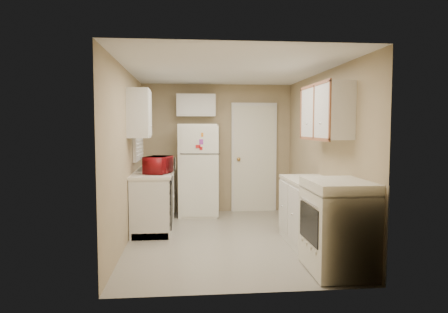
{
  "coord_description": "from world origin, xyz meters",
  "views": [
    {
      "loc": [
        -0.57,
        -5.61,
        1.61
      ],
      "look_at": [
        0.0,
        0.5,
        1.15
      ],
      "focal_mm": 32.0,
      "sensor_mm": 36.0,
      "label": 1
    }
  ],
  "objects": [
    {
      "name": "refrigerator",
      "position": [
        -0.35,
        1.58,
        0.83
      ],
      "size": [
        0.77,
        0.75,
        1.66
      ],
      "primitive_type": "cube",
      "rotation": [
        0.0,
        0.0,
        -0.13
      ],
      "color": "white",
      "rests_on": "floor"
    },
    {
      "name": "wall_left",
      "position": [
        -1.4,
        0.0,
        1.2
      ],
      "size": [
        3.8,
        3.8,
        0.0
      ],
      "primitive_type": "plane",
      "color": "tan",
      "rests_on": "floor"
    },
    {
      "name": "upper_cabinet_right",
      "position": [
        1.25,
        -0.5,
        1.8
      ],
      "size": [
        0.3,
        1.2,
        0.7
      ],
      "primitive_type": "cube",
      "color": "silver",
      "rests_on": "wall_right"
    },
    {
      "name": "stove",
      "position": [
        1.11,
        -1.41,
        0.52
      ],
      "size": [
        0.69,
        0.85,
        1.03
      ],
      "primitive_type": "cube",
      "rotation": [
        0.0,
        0.0,
        -0.01
      ],
      "color": "white",
      "rests_on": "floor"
    },
    {
      "name": "sink",
      "position": [
        -1.1,
        1.05,
        0.86
      ],
      "size": [
        0.54,
        0.74,
        0.16
      ],
      "primitive_type": "cube",
      "color": "gray",
      "rests_on": "left_counter"
    },
    {
      "name": "wall_front",
      "position": [
        0.0,
        -1.9,
        1.2
      ],
      "size": [
        2.8,
        2.8,
        0.0
      ],
      "primitive_type": "plane",
      "color": "tan",
      "rests_on": "floor"
    },
    {
      "name": "right_counter",
      "position": [
        1.1,
        -0.8,
        0.45
      ],
      "size": [
        0.6,
        2.0,
        0.9
      ],
      "primitive_type": "cube",
      "color": "silver",
      "rests_on": "floor"
    },
    {
      "name": "window_blinds",
      "position": [
        -1.36,
        1.05,
        1.6
      ],
      "size": [
        0.1,
        0.98,
        1.08
      ],
      "primitive_type": "cube",
      "color": "silver",
      "rests_on": "wall_left"
    },
    {
      "name": "upper_cabinet_left",
      "position": [
        -1.25,
        0.22,
        1.8
      ],
      "size": [
        0.3,
        0.45,
        0.7
      ],
      "primitive_type": "cube",
      "color": "silver",
      "rests_on": "wall_left"
    },
    {
      "name": "interior_door",
      "position": [
        0.7,
        1.86,
        1.02
      ],
      "size": [
        0.86,
        0.06,
        2.08
      ],
      "primitive_type": "cube",
      "color": "white",
      "rests_on": "floor"
    },
    {
      "name": "ceiling",
      "position": [
        0.0,
        0.0,
        2.4
      ],
      "size": [
        3.8,
        3.8,
        0.0
      ],
      "primitive_type": "plane",
      "color": "white",
      "rests_on": "floor"
    },
    {
      "name": "left_counter",
      "position": [
        -1.1,
        0.9,
        0.45
      ],
      "size": [
        0.6,
        1.8,
        0.9
      ],
      "primitive_type": "cube",
      "color": "silver",
      "rests_on": "floor"
    },
    {
      "name": "wall_right",
      "position": [
        1.4,
        0.0,
        1.2
      ],
      "size": [
        3.8,
        3.8,
        0.0
      ],
      "primitive_type": "plane",
      "color": "tan",
      "rests_on": "floor"
    },
    {
      "name": "cabinet_over_fridge",
      "position": [
        -0.4,
        1.75,
        2.0
      ],
      "size": [
        0.7,
        0.3,
        0.4
      ],
      "primitive_type": "cube",
      "color": "silver",
      "rests_on": "wall_back"
    },
    {
      "name": "wall_back",
      "position": [
        0.0,
        1.9,
        1.2
      ],
      "size": [
        2.8,
        2.8,
        0.0
      ],
      "primitive_type": "plane",
      "color": "tan",
      "rests_on": "floor"
    },
    {
      "name": "soap_bottle",
      "position": [
        -1.09,
        1.3,
        1.0
      ],
      "size": [
        0.11,
        0.11,
        0.18
      ],
      "primitive_type": "imported",
      "rotation": [
        0.0,
        0.0,
        0.42
      ],
      "color": "white",
      "rests_on": "left_counter"
    },
    {
      "name": "floor",
      "position": [
        0.0,
        0.0,
        0.0
      ],
      "size": [
        3.8,
        3.8,
        0.0
      ],
      "primitive_type": "plane",
      "color": "#ACA594",
      "rests_on": "ground"
    },
    {
      "name": "dishwasher",
      "position": [
        -0.81,
        0.3,
        0.49
      ],
      "size": [
        0.03,
        0.58,
        0.72
      ],
      "primitive_type": "cube",
      "color": "black",
      "rests_on": "floor"
    },
    {
      "name": "microwave",
      "position": [
        -1.0,
        0.48,
        1.05
      ],
      "size": [
        0.53,
        0.39,
        0.31
      ],
      "primitive_type": "imported",
      "rotation": [
        0.0,
        0.0,
        1.28
      ],
      "color": "maroon",
      "rests_on": "left_counter"
    }
  ]
}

